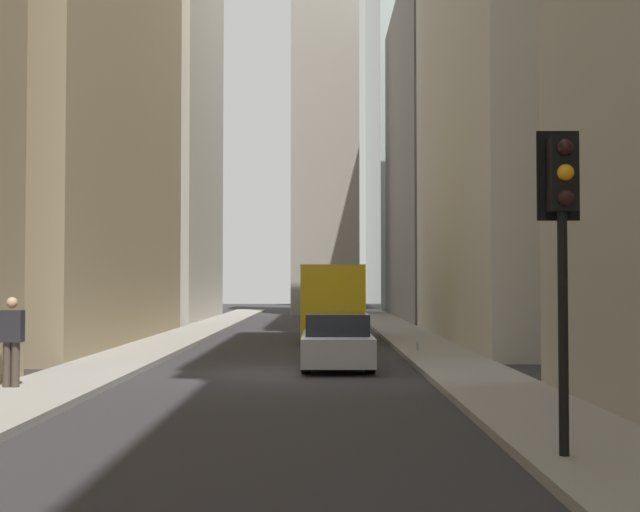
{
  "coord_description": "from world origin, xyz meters",
  "views": [
    {
      "loc": [
        -20.37,
        -1.0,
        2.2
      ],
      "look_at": [
        18.51,
        -0.93,
        3.46
      ],
      "focal_mm": 46.74,
      "sensor_mm": 36.0,
      "label": 1
    }
  ],
  "objects_px": {
    "delivery_truck": "(332,302)",
    "traffic_light_foreground": "(562,215)",
    "sedan_silver": "(337,342)",
    "discarded_bottle": "(418,347)",
    "pedestrian": "(12,338)"
  },
  "relations": [
    {
      "from": "delivery_truck",
      "to": "pedestrian",
      "type": "bearing_deg",
      "value": 156.89
    },
    {
      "from": "delivery_truck",
      "to": "traffic_light_foreground",
      "type": "bearing_deg",
      "value": -173.5
    },
    {
      "from": "delivery_truck",
      "to": "discarded_bottle",
      "type": "height_order",
      "value": "delivery_truck"
    },
    {
      "from": "traffic_light_foreground",
      "to": "discarded_bottle",
      "type": "height_order",
      "value": "traffic_light_foreground"
    },
    {
      "from": "sedan_silver",
      "to": "traffic_light_foreground",
      "type": "distance_m",
      "value": 12.06
    },
    {
      "from": "delivery_truck",
      "to": "traffic_light_foreground",
      "type": "xyz_separation_m",
      "value": [
        -21.87,
        -2.49,
        1.56
      ]
    },
    {
      "from": "delivery_truck",
      "to": "discarded_bottle",
      "type": "bearing_deg",
      "value": -158.55
    },
    {
      "from": "sedan_silver",
      "to": "pedestrian",
      "type": "relative_size",
      "value": 2.42
    },
    {
      "from": "sedan_silver",
      "to": "traffic_light_foreground",
      "type": "relative_size",
      "value": 1.1
    },
    {
      "from": "pedestrian",
      "to": "delivery_truck",
      "type": "bearing_deg",
      "value": -23.11
    },
    {
      "from": "sedan_silver",
      "to": "traffic_light_foreground",
      "type": "bearing_deg",
      "value": -167.83
    },
    {
      "from": "delivery_truck",
      "to": "pedestrian",
      "type": "height_order",
      "value": "delivery_truck"
    },
    {
      "from": "traffic_light_foreground",
      "to": "discarded_bottle",
      "type": "xyz_separation_m",
      "value": [
        15.43,
        -0.03,
        -2.77
      ]
    },
    {
      "from": "pedestrian",
      "to": "discarded_bottle",
      "type": "distance_m",
      "value": 12.74
    },
    {
      "from": "delivery_truck",
      "to": "sedan_silver",
      "type": "xyz_separation_m",
      "value": [
        -10.31,
        0.0,
        -0.8
      ]
    }
  ]
}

